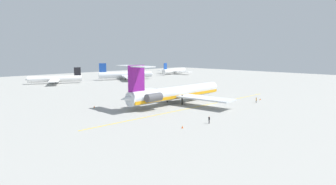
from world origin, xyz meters
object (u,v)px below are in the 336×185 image
Objects in this scene: safety_cone_tail at (94,107)px; airliner_mid_right at (127,75)px; airliner_mid_left at (54,79)px; airliner_far_right at (175,71)px; main_jetliner at (175,93)px; ground_crew_near_nose at (256,99)px; ground_crew_near_tail at (209,119)px; safety_cone_wingtip at (182,127)px; safety_cone_nose at (260,99)px.

airliner_mid_right is at bearing 47.11° from safety_cone_tail.
airliner_mid_left is 87.44m from airliner_far_right.
airliner_mid_right is at bearing 63.32° from main_jetliner.
airliner_far_right is (83.96, 80.72, -0.88)m from main_jetliner.
ground_crew_near_tail is (-30.23, -4.98, -0.05)m from ground_crew_near_nose.
airliner_mid_left is at bearing 81.26° from safety_cone_wingtip.
airliner_mid_left is 45.33× the size of safety_cone_wingtip.
main_jetliner is 23.86× the size of ground_crew_near_nose.
airliner_far_right is 15.75× the size of ground_crew_near_nose.
safety_cone_tail is at bearing 174.11° from ground_crew_near_nose.
safety_cone_nose and safety_cone_wingtip have the same top height.
ground_crew_near_nose is 1.05× the size of ground_crew_near_tail.
safety_cone_nose is at bearing -132.05° from airliner_far_right.
airliner_mid_left is 15.15× the size of ground_crew_near_tail.
safety_cone_tail is (-55.45, -59.69, -2.49)m from airliner_mid_right.
main_jetliner is 74.73× the size of safety_cone_nose.
airliner_far_right is 16.48× the size of ground_crew_near_tail.
airliner_mid_right reaches higher than ground_crew_near_nose.
ground_crew_near_tail reaches higher than safety_cone_wingtip.
safety_cone_tail is (-20.51, 11.46, -3.00)m from main_jetliner.
airliner_far_right is (87.43, 1.08, 0.07)m from airliner_mid_left.
airliner_far_right is 140.47m from ground_crew_near_tail.
ground_crew_near_tail is at bearing -12.73° from safety_cone_wingtip.
main_jetliner reaches higher than safety_cone_wingtip.
main_jetliner is at bearing -119.36° from ground_crew_near_tail.
safety_cone_wingtip is at bearing -173.23° from safety_cone_nose.
airliner_mid_left reaches higher than ground_crew_near_tail.
ground_crew_near_nose reaches higher than ground_crew_near_tail.
airliner_far_right is 49.32× the size of safety_cone_tail.
safety_cone_wingtip is 31.84m from safety_cone_tail.
ground_crew_near_nose is 3.13× the size of safety_cone_tail.
main_jetliner is 25.04m from ground_crew_near_tail.
main_jetliner reaches higher than ground_crew_near_tail.
ground_crew_near_nose is 3.13× the size of safety_cone_wingtip.
main_jetliner is 24.98× the size of ground_crew_near_tail.
safety_cone_tail is (-38.77, 28.37, -0.82)m from ground_crew_near_nose.
safety_cone_nose is at bearing -32.86° from main_jetliner.
airliner_mid_left is at bearing 106.18° from safety_cone_nose.
airliner_mid_right reaches higher than airliner_far_right.
main_jetliner is 74.73× the size of safety_cone_wingtip.
ground_crew_near_nose is 37.27m from safety_cone_wingtip.
main_jetliner reaches higher than safety_cone_tail.
ground_crew_near_nose is (21.73, -96.55, -1.23)m from airliner_mid_left.
safety_cone_nose is (27.53, -94.88, -2.04)m from airliner_mid_left.
airliner_mid_left is at bearing -95.48° from ground_crew_near_tail.
airliner_mid_right reaches higher than ground_crew_near_tail.
airliner_far_right is at bearing 44.51° from safety_cone_wingtip.
safety_cone_wingtip is (-102.80, -101.06, -2.12)m from airliner_far_right.
main_jetliner is 79.72m from airliner_mid_left.
ground_crew_near_nose is at bearing -163.98° from safety_cone_nose.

